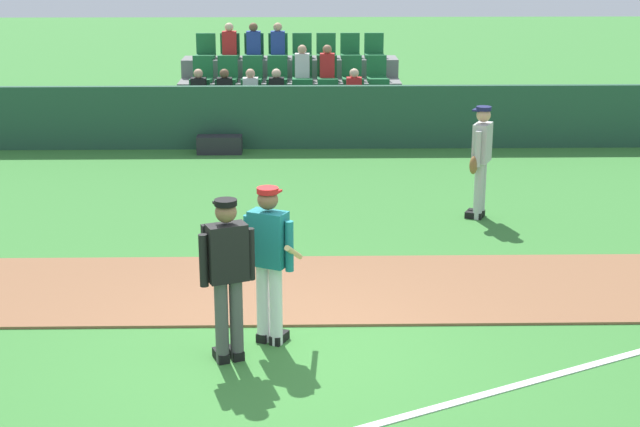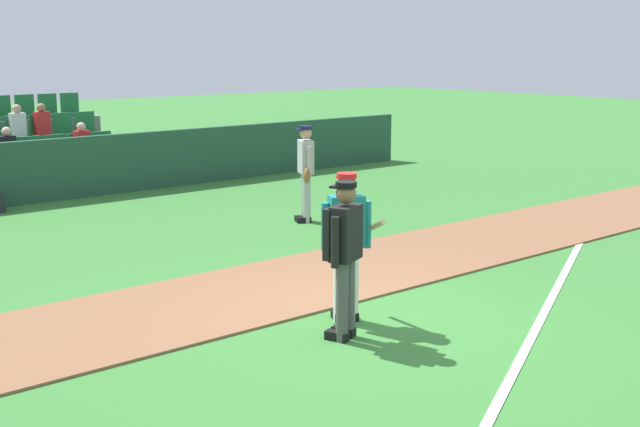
# 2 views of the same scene
# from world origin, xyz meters

# --- Properties ---
(ground_plane) EXTENTS (80.00, 80.00, 0.00)m
(ground_plane) POSITION_xyz_m (0.00, 0.00, 0.00)
(ground_plane) COLOR #387A33
(infield_dirt_path) EXTENTS (28.00, 2.36, 0.03)m
(infield_dirt_path) POSITION_xyz_m (0.00, 1.87, 0.01)
(infield_dirt_path) COLOR brown
(infield_dirt_path) RESTS_ON ground
(foul_line_chalk) EXTENTS (10.73, 5.56, 0.01)m
(foul_line_chalk) POSITION_xyz_m (3.00, -0.50, 0.01)
(foul_line_chalk) COLOR white
(foul_line_chalk) RESTS_ON ground
(dugout_fence) EXTENTS (20.00, 0.16, 1.29)m
(dugout_fence) POSITION_xyz_m (0.00, 9.92, 0.65)
(dugout_fence) COLOR #234C38
(dugout_fence) RESTS_ON ground
(stadium_bleachers) EXTENTS (5.00, 2.95, 2.30)m
(stadium_bleachers) POSITION_xyz_m (-0.02, 11.78, 0.64)
(stadium_bleachers) COLOR slate
(stadium_bleachers) RESTS_ON ground
(batter_teal_jersey) EXTENTS (0.63, 0.79, 1.76)m
(batter_teal_jersey) POSITION_xyz_m (-0.09, 0.28, 0.97)
(batter_teal_jersey) COLOR white
(batter_teal_jersey) RESTS_ON ground
(umpire_home_plate) EXTENTS (0.55, 0.42, 1.76)m
(umpire_home_plate) POSITION_xyz_m (-0.52, -0.15, 1.00)
(umpire_home_plate) COLOR #4C4C4C
(umpire_home_plate) RESTS_ON ground
(runner_grey_jersey) EXTENTS (0.44, 0.61, 1.76)m
(runner_grey_jersey) POSITION_xyz_m (3.01, 4.93, 0.96)
(runner_grey_jersey) COLOR #B2B2B2
(runner_grey_jersey) RESTS_ON ground
(equipment_bag) EXTENTS (0.90, 0.36, 0.36)m
(equipment_bag) POSITION_xyz_m (-1.39, 9.47, 0.18)
(equipment_bag) COLOR #232328
(equipment_bag) RESTS_ON ground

